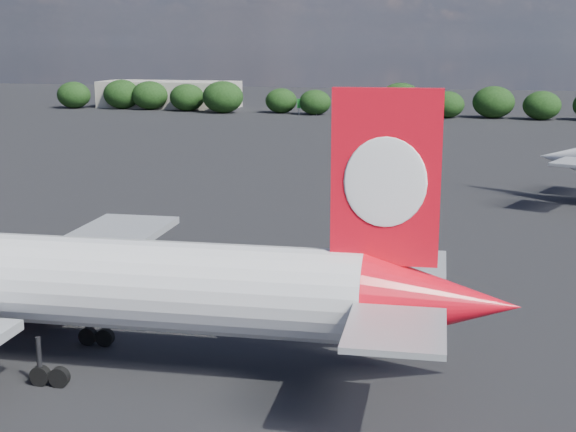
# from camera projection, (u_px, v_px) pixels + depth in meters

# --- Properties ---
(ground) EXTENTS (500.00, 500.00, 0.00)m
(ground) POSITION_uv_depth(u_px,v_px,m) (256.00, 194.00, 106.97)
(ground) COLOR black
(ground) RESTS_ON ground
(qantas_airliner) EXTENTS (53.59, 50.92, 17.50)m
(qantas_airliner) POSITION_uv_depth(u_px,v_px,m) (56.00, 283.00, 49.60)
(qantas_airliner) COLOR silver
(qantas_airliner) RESTS_ON ground
(terminal_building) EXTENTS (42.00, 16.00, 8.00)m
(terminal_building) POSITION_uv_depth(u_px,v_px,m) (170.00, 94.00, 246.38)
(terminal_building) COLOR gray
(terminal_building) RESTS_ON ground
(highway_sign) EXTENTS (6.00, 0.30, 4.50)m
(highway_sign) POSITION_uv_depth(u_px,v_px,m) (308.00, 104.00, 220.59)
(highway_sign) COLOR #14681C
(highway_sign) RESTS_ON ground
(billboard_yellow) EXTENTS (5.00, 0.30, 5.50)m
(billboard_yellow) POSITION_uv_depth(u_px,v_px,m) (419.00, 101.00, 219.25)
(billboard_yellow) COLOR yellow
(billboard_yellow) RESTS_ON ground
(horizon_treeline) EXTENTS (207.19, 16.45, 9.13)m
(horizon_treeline) POSITION_uv_depth(u_px,v_px,m) (380.00, 101.00, 219.59)
(horizon_treeline) COLOR black
(horizon_treeline) RESTS_ON ground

